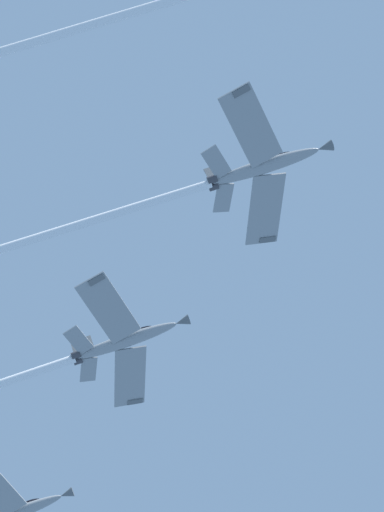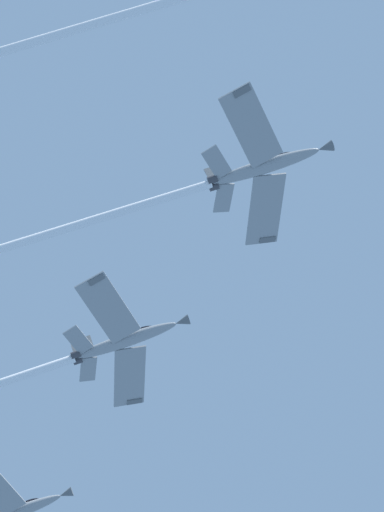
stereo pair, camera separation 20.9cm
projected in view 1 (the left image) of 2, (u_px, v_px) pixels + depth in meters
The scene contains 2 objects.
jet_second at pixel (160, 199), 112.73m from camera, with size 30.61×48.71×16.15m.
jet_third at pixel (4, 382), 120.98m from camera, with size 33.08×52.54×17.92m.
Camera 1 is at (11.77, -16.83, 1.93)m, focal length 76.72 mm.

